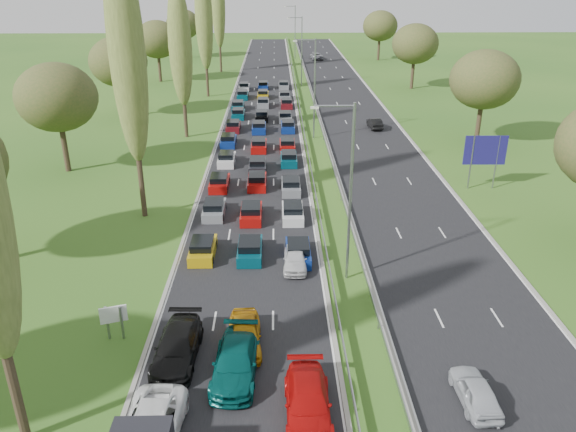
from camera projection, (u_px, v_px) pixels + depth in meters
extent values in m
plane|color=#2B561B|center=(313.00, 134.00, 72.13)|extent=(260.00, 260.00, 0.00)
cube|color=black|center=(261.00, 129.00, 74.29)|extent=(10.50, 215.00, 0.04)
cube|color=black|center=(362.00, 129.00, 74.56)|extent=(10.50, 215.00, 0.04)
cube|color=gray|center=(303.00, 125.00, 74.18)|extent=(0.06, 215.00, 0.32)
cube|color=gray|center=(320.00, 125.00, 74.23)|extent=(0.06, 215.00, 0.32)
cylinder|color=gray|center=(350.00, 196.00, 35.83)|extent=(0.18, 0.18, 12.00)
cylinder|color=gray|center=(315.00, 90.00, 67.90)|extent=(0.18, 0.18, 12.00)
cylinder|color=gray|center=(302.00, 52.00, 99.97)|extent=(0.18, 0.18, 12.00)
cylinder|color=gray|center=(295.00, 32.00, 132.04)|extent=(0.18, 0.18, 12.00)
cylinder|color=#2D2116|center=(11.00, 374.00, 23.64)|extent=(0.44, 0.44, 7.20)
cylinder|color=#2D2116|center=(140.00, 172.00, 46.40)|extent=(0.44, 0.44, 7.92)
ellipsoid|color=#546129|center=(127.00, 51.00, 42.53)|extent=(2.80, 2.80, 17.60)
cylinder|color=#2D2116|center=(185.00, 111.00, 69.60)|extent=(0.44, 0.44, 6.48)
ellipsoid|color=#546129|center=(180.00, 45.00, 66.43)|extent=(2.80, 2.80, 14.40)
cylinder|color=#2D2116|center=(207.00, 74.00, 92.36)|extent=(0.44, 0.44, 7.20)
ellipsoid|color=#546129|center=(204.00, 18.00, 88.84)|extent=(2.80, 2.80, 16.00)
cylinder|color=#2D2116|center=(220.00, 52.00, 115.12)|extent=(0.44, 0.44, 7.92)
ellipsoid|color=#546129|center=(218.00, 2.00, 111.25)|extent=(2.80, 2.80, 17.60)
cylinder|color=#2D2116|center=(65.00, 148.00, 57.80)|extent=(0.56, 0.56, 4.84)
ellipsoid|color=#38471E|center=(57.00, 97.00, 55.69)|extent=(8.00, 8.00, 6.80)
cylinder|color=#2D2116|center=(123.00, 100.00, 79.79)|extent=(0.56, 0.56, 4.84)
ellipsoid|color=#38471E|center=(118.00, 62.00, 77.68)|extent=(8.00, 8.00, 6.80)
cylinder|color=#2D2116|center=(160.00, 69.00, 105.45)|extent=(0.56, 0.56, 4.84)
ellipsoid|color=#38471E|center=(157.00, 39.00, 103.33)|extent=(8.00, 8.00, 6.80)
cylinder|color=#2D2116|center=(185.00, 47.00, 134.76)|extent=(0.56, 0.56, 4.84)
ellipsoid|color=#38471E|center=(183.00, 24.00, 132.65)|extent=(8.00, 8.00, 6.80)
cylinder|color=#2D2116|center=(478.00, 124.00, 66.98)|extent=(0.56, 0.56, 4.84)
ellipsoid|color=#38471E|center=(485.00, 79.00, 64.87)|extent=(8.00, 8.00, 6.80)
cylinder|color=#2D2116|center=(412.00, 75.00, 99.05)|extent=(0.56, 0.56, 4.84)
ellipsoid|color=#38471E|center=(415.00, 44.00, 96.93)|extent=(8.00, 8.00, 6.80)
cylinder|color=#2D2116|center=(379.00, 50.00, 131.11)|extent=(0.56, 0.56, 4.84)
ellipsoid|color=#38471E|center=(380.00, 26.00, 129.00)|extent=(8.00, 8.00, 6.80)
cube|color=#BF990C|center=(203.00, 251.00, 41.00)|extent=(1.75, 4.00, 0.80)
cube|color=slate|center=(214.00, 211.00, 47.86)|extent=(1.75, 4.00, 0.80)
cube|color=#A50C0A|center=(219.00, 184.00, 53.91)|extent=(1.75, 4.00, 0.80)
cube|color=silver|center=(227.00, 160.00, 60.65)|extent=(1.75, 4.00, 0.80)
cube|color=navy|center=(228.00, 142.00, 67.22)|extent=(1.75, 4.00, 0.80)
cube|color=#590F14|center=(233.00, 127.00, 73.40)|extent=(1.75, 4.00, 0.80)
cube|color=#053F4C|center=(238.00, 115.00, 79.86)|extent=(1.75, 4.00, 0.80)
cube|color=#053F4C|center=(238.00, 107.00, 84.59)|extent=(1.75, 4.00, 0.80)
cube|color=#053F4C|center=(243.00, 96.00, 92.05)|extent=(1.75, 4.00, 0.80)
cube|color=silver|center=(244.00, 88.00, 98.41)|extent=(1.75, 4.00, 0.80)
cube|color=#053F4C|center=(250.00, 251.00, 40.94)|extent=(1.75, 4.00, 0.80)
cube|color=#A50C0A|center=(251.00, 214.00, 47.15)|extent=(1.75, 4.00, 0.80)
cube|color=#A50C0A|center=(257.00, 182.00, 54.25)|extent=(1.75, 4.00, 0.80)
cube|color=black|center=(258.00, 166.00, 58.68)|extent=(1.75, 4.00, 0.80)
cube|color=#A50C0A|center=(259.00, 146.00, 65.44)|extent=(1.75, 4.00, 0.80)
cube|color=navy|center=(259.00, 128.00, 72.91)|extent=(1.75, 4.00, 0.80)
cube|color=black|center=(262.00, 117.00, 78.77)|extent=(1.75, 4.00, 0.80)
cube|color=slate|center=(263.00, 104.00, 86.42)|extent=(1.75, 4.00, 0.80)
cube|color=#BF990C|center=(263.00, 95.00, 92.26)|extent=(1.75, 4.00, 0.80)
cube|color=navy|center=(263.00, 86.00, 99.49)|extent=(1.75, 4.00, 0.80)
cube|color=navy|center=(298.00, 253.00, 40.62)|extent=(1.75, 4.00, 0.80)
cube|color=silver|center=(293.00, 214.00, 47.23)|extent=(1.75, 4.00, 0.80)
cube|color=slate|center=(291.00, 187.00, 53.07)|extent=(1.75, 4.00, 0.80)
cube|color=#053F4C|center=(289.00, 160.00, 60.78)|extent=(1.75, 4.00, 0.80)
cube|color=#A50C0A|center=(287.00, 146.00, 65.54)|extent=(1.75, 4.00, 0.80)
cube|color=navy|center=(288.00, 127.00, 73.40)|extent=(1.75, 4.00, 0.80)
cube|color=slate|center=(285.00, 118.00, 78.08)|extent=(1.75, 4.00, 0.80)
cube|color=#590F14|center=(287.00, 104.00, 86.06)|extent=(1.75, 4.00, 0.80)
cube|color=slate|center=(285.00, 97.00, 91.24)|extent=(1.75, 4.00, 0.80)
cube|color=slate|center=(284.00, 86.00, 99.70)|extent=(1.75, 4.00, 0.80)
imported|color=white|center=(151.00, 430.00, 24.50)|extent=(2.70, 5.56, 1.52)
imported|color=black|center=(177.00, 347.00, 29.89)|extent=(2.43, 5.54, 1.58)
imported|color=#044743|center=(236.00, 362.00, 28.72)|extent=(2.55, 5.63, 1.60)
imported|color=#BA7B0C|center=(245.00, 334.00, 30.94)|extent=(2.07, 4.60, 1.53)
imported|color=#B30B0B|center=(308.00, 402.00, 26.09)|extent=(2.16, 5.29, 1.53)
imported|color=silver|center=(295.00, 258.00, 39.34)|extent=(1.83, 4.12, 1.38)
imported|color=#B2B6BD|center=(476.00, 391.00, 26.90)|extent=(1.73, 4.01, 1.35)
imported|color=black|center=(375.00, 123.00, 74.32)|extent=(1.67, 4.19, 1.35)
imported|color=gray|center=(317.00, 56.00, 132.94)|extent=(3.02, 5.78, 1.55)
cylinder|color=gray|center=(107.00, 323.00, 31.51)|extent=(0.16, 0.16, 2.10)
cylinder|color=gray|center=(122.00, 323.00, 31.52)|extent=(0.16, 0.16, 2.10)
cube|color=silver|center=(113.00, 314.00, 31.30)|extent=(1.46, 0.54, 1.00)
cylinder|color=gray|center=(471.00, 163.00, 52.98)|extent=(0.16, 0.16, 5.20)
cylinder|color=gray|center=(496.00, 162.00, 53.02)|extent=(0.16, 0.16, 5.20)
cube|color=navy|center=(485.00, 150.00, 52.52)|extent=(4.00, 0.16, 2.80)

